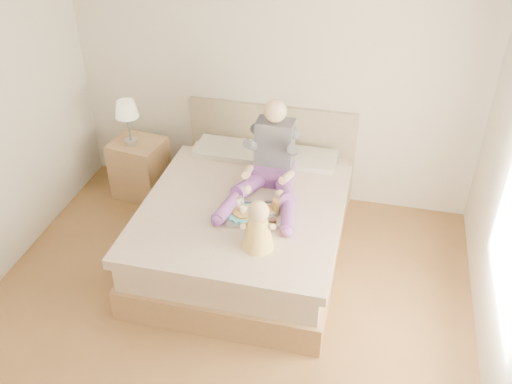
% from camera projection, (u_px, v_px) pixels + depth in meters
% --- Properties ---
extents(room, '(4.02, 4.22, 2.71)m').
position_uv_depth(room, '(217.00, 172.00, 3.63)').
color(room, brown).
rests_on(room, ground).
extents(bed, '(1.70, 2.18, 1.00)m').
position_uv_depth(bed, '(248.00, 220.00, 5.18)').
color(bed, olive).
rests_on(bed, ground).
extents(nightstand, '(0.56, 0.51, 0.61)m').
position_uv_depth(nightstand, '(140.00, 168.00, 5.95)').
color(nightstand, olive).
rests_on(nightstand, ground).
extents(lamp, '(0.23, 0.23, 0.47)m').
position_uv_depth(lamp, '(127.00, 112.00, 5.56)').
color(lamp, '#A9ACB0').
rests_on(lamp, nightstand).
extents(adult, '(0.69, 0.97, 0.82)m').
position_uv_depth(adult, '(270.00, 165.00, 4.96)').
color(adult, '#6C378A').
rests_on(adult, bed).
extents(tray, '(0.52, 0.44, 0.13)m').
position_uv_depth(tray, '(254.00, 213.00, 4.73)').
color(tray, '#A9ACB0').
rests_on(tray, bed).
extents(baby, '(0.27, 0.38, 0.42)m').
position_uv_depth(baby, '(258.00, 228.00, 4.33)').
color(baby, '#EDC04A').
rests_on(baby, bed).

